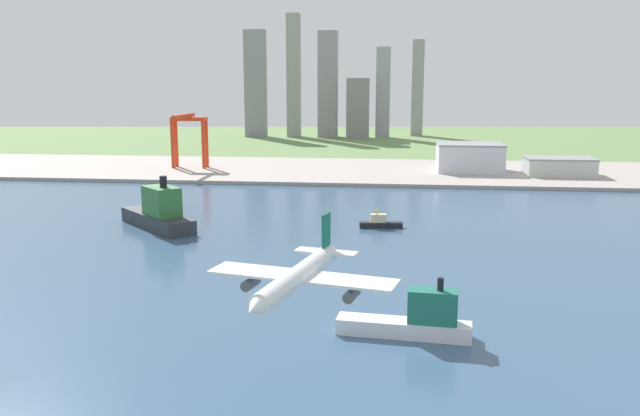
% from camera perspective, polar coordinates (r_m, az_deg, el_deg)
% --- Properties ---
extents(ground_plane, '(2400.00, 2400.00, 0.00)m').
position_cam_1_polar(ground_plane, '(299.57, 2.13, -1.75)').
color(ground_plane, '#65854C').
extents(water_bay, '(840.00, 360.00, 0.15)m').
position_cam_1_polar(water_bay, '(241.58, 0.95, -4.81)').
color(water_bay, '#385675').
rests_on(water_bay, ground).
extents(industrial_pier, '(840.00, 140.00, 2.50)m').
position_cam_1_polar(industrial_pier, '(486.23, 3.98, 3.25)').
color(industrial_pier, '#A59D96').
rests_on(industrial_pier, ground).
extents(airplane_landing, '(37.74, 40.23, 12.81)m').
position_cam_1_polar(airplane_landing, '(123.25, -1.96, -6.06)').
color(airplane_landing, white).
extents(container_barge, '(45.75, 45.26, 24.82)m').
position_cam_1_polar(container_barge, '(305.52, -13.92, -0.43)').
color(container_barge, '#2D3338').
rests_on(container_barge, water_bay).
extents(ferry_boat, '(35.54, 10.02, 16.39)m').
position_cam_1_polar(ferry_boat, '(173.63, 8.30, -9.64)').
color(ferry_boat, white).
rests_on(ferry_boat, water_bay).
extents(tugboat_small, '(20.01, 6.30, 8.43)m').
position_cam_1_polar(tugboat_small, '(299.88, 5.28, -1.29)').
color(tugboat_small, black).
rests_on(tugboat_small, water_bay).
extents(port_crane_red, '(26.29, 45.27, 40.77)m').
position_cam_1_polar(port_crane_red, '(501.11, -11.46, 6.84)').
color(port_crane_red, red).
rests_on(port_crane_red, industrial_pier).
extents(warehouse_main, '(47.16, 38.54, 20.24)m').
position_cam_1_polar(warehouse_main, '(487.35, 12.95, 4.37)').
color(warehouse_main, silver).
rests_on(warehouse_main, industrial_pier).
extents(warehouse_annex, '(46.17, 28.87, 12.38)m').
position_cam_1_polar(warehouse_annex, '(483.01, 20.19, 3.45)').
color(warehouse_annex, silver).
rests_on(warehouse_annex, industrial_pier).
extents(distant_skyline, '(219.36, 67.86, 148.53)m').
position_cam_1_polar(distant_skyline, '(810.05, 0.81, 10.42)').
color(distant_skyline, gray).
rests_on(distant_skyline, ground).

